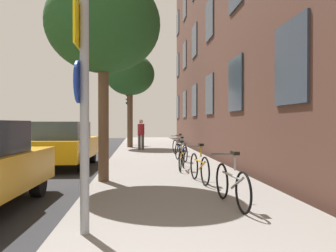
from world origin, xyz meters
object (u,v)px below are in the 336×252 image
object	(u,v)px
tree_near	(103,25)
bicycle_5	(180,144)
bicycle_2	(182,158)
tree_far	(130,75)
sign_post	(83,94)
bicycle_0	(232,184)
traffic_light	(130,109)
bicycle_1	(199,167)
pedestrian_0	(141,132)
bicycle_4	(179,147)
car_1	(64,144)
bicycle_3	(181,151)

from	to	relation	value
tree_near	bicycle_5	world-z (taller)	tree_near
bicycle_2	tree_far	bearing A→B (deg)	100.32
tree_far	bicycle_5	xyz separation A→B (m)	(2.69, -3.00, -4.02)
tree_near	bicycle_2	distance (m)	4.66
sign_post	bicycle_0	distance (m)	3.09
traffic_light	bicycle_2	xyz separation A→B (m)	(1.93, -12.39, -2.06)
bicycle_1	pedestrian_0	bearing A→B (deg)	97.26
bicycle_2	bicycle_4	bearing A→B (deg)	84.09
bicycle_1	bicycle_4	xyz separation A→B (m)	(0.37, 7.20, -0.00)
bicycle_5	car_1	world-z (taller)	car_1
traffic_light	tree_near	size ratio (longest dim) A/B	0.68
tree_far	bicycle_1	world-z (taller)	tree_far
bicycle_1	bicycle_2	distance (m)	2.40
traffic_light	bicycle_3	distance (m)	10.43
tree_far	bicycle_5	distance (m)	5.70
traffic_light	bicycle_4	xyz separation A→B (m)	(2.42, -7.58, -2.04)
bicycle_4	bicycle_5	xyz separation A→B (m)	(0.34, 2.40, -0.02)
car_1	sign_post	bearing A→B (deg)	-76.43
bicycle_3	bicycle_4	distance (m)	2.41
tree_far	bicycle_5	bearing A→B (deg)	-48.07
bicycle_4	tree_far	bearing A→B (deg)	113.56
bicycle_2	car_1	bearing A→B (deg)	156.63
sign_post	tree_far	bearing A→B (deg)	89.11
bicycle_3	pedestrian_0	bearing A→B (deg)	104.66
tree_far	bicycle_4	world-z (taller)	tree_far
bicycle_0	bicycle_5	size ratio (longest dim) A/B	1.09
bicycle_3	car_1	world-z (taller)	car_1
bicycle_5	car_1	size ratio (longest dim) A/B	0.39
tree_far	bicycle_3	xyz separation A→B (m)	(2.14, -7.80, -4.01)
pedestrian_0	car_1	bearing A→B (deg)	-113.74
bicycle_4	tree_near	bearing A→B (deg)	-112.04
bicycle_2	bicycle_3	distance (m)	2.42
bicycle_0	bicycle_4	size ratio (longest dim) A/B	1.08
tree_near	bicycle_3	world-z (taller)	tree_near
bicycle_4	car_1	world-z (taller)	car_1
bicycle_2	bicycle_5	size ratio (longest dim) A/B	0.97
tree_far	bicycle_3	distance (m)	9.03
bicycle_1	car_1	size ratio (longest dim) A/B	0.39
sign_post	bicycle_3	distance (m)	8.97
bicycle_3	car_1	bearing A→B (deg)	-171.13
traffic_light	car_1	distance (m)	10.99
tree_far	tree_near	bearing A→B (deg)	-91.83
bicycle_0	bicycle_3	distance (m)	7.20
bicycle_2	bicycle_3	world-z (taller)	bicycle_3
bicycle_1	car_1	distance (m)	5.85
tree_near	tree_far	world-z (taller)	tree_far
bicycle_0	pedestrian_0	xyz separation A→B (m)	(-1.48, 12.89, 0.56)
traffic_light	tree_far	xyz separation A→B (m)	(0.07, -2.19, 1.96)
pedestrian_0	tree_far	bearing A→B (deg)	107.07
bicycle_3	bicycle_4	bearing A→B (deg)	84.83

